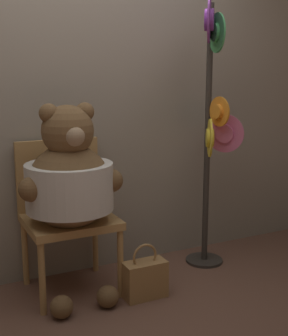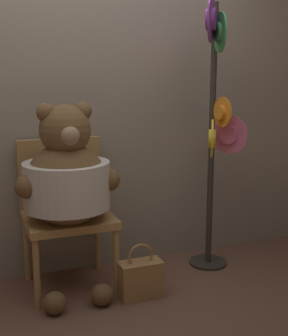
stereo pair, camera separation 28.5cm
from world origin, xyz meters
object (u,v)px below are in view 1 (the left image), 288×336
object	(u,v)px
chair	(66,208)
handbag_on_ground	(145,278)
teddy_bear	(70,181)
hat_display_rack	(212,121)

from	to	relation	value
chair	handbag_on_ground	size ratio (longest dim) A/B	2.71
teddy_bear	hat_display_rack	world-z (taller)	hat_display_rack
chair	teddy_bear	bearing A→B (deg)	-96.68
hat_display_rack	handbag_on_ground	xyz separation A→B (m)	(-0.66, -0.25, -0.96)
hat_display_rack	handbag_on_ground	size ratio (longest dim) A/B	5.26
handbag_on_ground	hat_display_rack	bearing A→B (deg)	20.87
chair	teddy_bear	distance (m)	0.28
chair	handbag_on_ground	world-z (taller)	chair
teddy_bear	handbag_on_ground	size ratio (longest dim) A/B	3.43
handbag_on_ground	teddy_bear	bearing A→B (deg)	151.84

